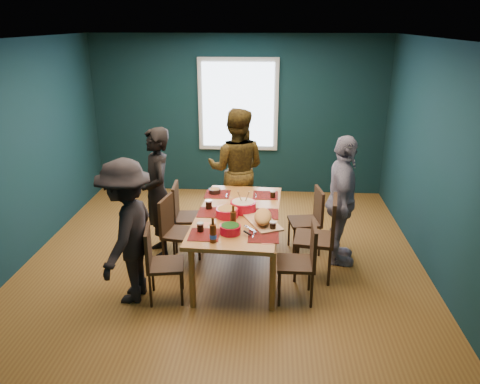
# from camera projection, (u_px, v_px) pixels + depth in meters

# --- Properties ---
(room) EXTENTS (5.01, 5.01, 2.71)m
(room) POSITION_uv_depth(u_px,v_px,m) (226.00, 149.00, 5.89)
(room) COLOR brown
(room) RESTS_ON ground
(dining_table) EXTENTS (1.06, 1.96, 0.73)m
(dining_table) POSITION_uv_depth(u_px,v_px,m) (238.00, 218.00, 5.60)
(dining_table) COLOR #AB6433
(dining_table) RESTS_ON floor
(chair_left_far) EXTENTS (0.43, 0.43, 0.90)m
(chair_left_far) POSITION_uv_depth(u_px,v_px,m) (184.00, 211.00, 6.17)
(chair_left_far) COLOR black
(chair_left_far) RESTS_ON floor
(chair_left_mid) EXTENTS (0.46, 0.46, 0.89)m
(chair_left_mid) POSITION_uv_depth(u_px,v_px,m) (174.00, 227.00, 5.72)
(chair_left_mid) COLOR black
(chair_left_mid) RESTS_ON floor
(chair_left_near) EXTENTS (0.44, 0.44, 0.85)m
(chair_left_near) POSITION_uv_depth(u_px,v_px,m) (158.00, 258.00, 5.01)
(chair_left_near) COLOR black
(chair_left_near) RESTS_ON floor
(chair_right_far) EXTENTS (0.45, 0.45, 0.86)m
(chair_right_far) POSITION_uv_depth(u_px,v_px,m) (311.00, 216.00, 6.08)
(chair_right_far) COLOR black
(chair_right_far) RESTS_ON floor
(chair_right_mid) EXTENTS (0.51, 0.51, 1.01)m
(chair_right_mid) POSITION_uv_depth(u_px,v_px,m) (323.00, 232.00, 5.42)
(chair_right_mid) COLOR black
(chair_right_mid) RESTS_ON floor
(chair_right_near) EXTENTS (0.40, 0.40, 0.88)m
(chair_right_near) POSITION_uv_depth(u_px,v_px,m) (304.00, 257.00, 5.00)
(chair_right_near) COLOR black
(chair_right_near) RESTS_ON floor
(person_far_left) EXTENTS (0.61, 0.72, 1.68)m
(person_far_left) POSITION_uv_depth(u_px,v_px,m) (158.00, 193.00, 5.89)
(person_far_left) COLOR black
(person_far_left) RESTS_ON floor
(person_back) EXTENTS (0.91, 0.74, 1.76)m
(person_back) POSITION_uv_depth(u_px,v_px,m) (237.00, 169.00, 6.71)
(person_back) COLOR black
(person_back) RESTS_ON floor
(person_right) EXTENTS (0.45, 0.98, 1.63)m
(person_right) POSITION_uv_depth(u_px,v_px,m) (342.00, 201.00, 5.70)
(person_right) COLOR silver
(person_right) RESTS_ON floor
(person_near_left) EXTENTS (0.68, 1.07, 1.59)m
(person_near_left) POSITION_uv_depth(u_px,v_px,m) (127.00, 232.00, 4.93)
(person_near_left) COLOR black
(person_near_left) RESTS_ON floor
(bowl_salad) EXTENTS (0.26, 0.26, 0.11)m
(bowl_salad) POSITION_uv_depth(u_px,v_px,m) (227.00, 212.00, 5.46)
(bowl_salad) COLOR red
(bowl_salad) RESTS_ON dining_table
(bowl_dumpling) EXTENTS (0.31, 0.31, 0.29)m
(bowl_dumpling) POSITION_uv_depth(u_px,v_px,m) (243.00, 206.00, 5.61)
(bowl_dumpling) COLOR red
(bowl_dumpling) RESTS_ON dining_table
(bowl_herbs) EXTENTS (0.23, 0.23, 0.10)m
(bowl_herbs) POSITION_uv_depth(u_px,v_px,m) (230.00, 229.00, 5.03)
(bowl_herbs) COLOR red
(bowl_herbs) RESTS_ON dining_table
(cutting_board) EXTENTS (0.48, 0.69, 0.15)m
(cutting_board) POSITION_uv_depth(u_px,v_px,m) (263.00, 218.00, 5.27)
(cutting_board) COLOR tan
(cutting_board) RESTS_ON dining_table
(small_bowl) EXTENTS (0.16, 0.16, 0.07)m
(small_bowl) POSITION_uv_depth(u_px,v_px,m) (215.00, 191.00, 6.20)
(small_bowl) COLOR black
(small_bowl) RESTS_ON dining_table
(beer_bottle_a) EXTENTS (0.07, 0.07, 0.27)m
(beer_bottle_a) POSITION_uv_depth(u_px,v_px,m) (213.00, 233.00, 4.82)
(beer_bottle_a) COLOR #47210C
(beer_bottle_a) RESTS_ON dining_table
(beer_bottle_b) EXTENTS (0.07, 0.07, 0.26)m
(beer_bottle_b) POSITION_uv_depth(u_px,v_px,m) (233.00, 219.00, 5.16)
(beer_bottle_b) COLOR #47210C
(beer_bottle_b) RESTS_ON dining_table
(cola_glass_a) EXTENTS (0.08, 0.08, 0.11)m
(cola_glass_a) POSITION_uv_depth(u_px,v_px,m) (200.00, 227.00, 5.07)
(cola_glass_a) COLOR black
(cola_glass_a) RESTS_ON dining_table
(cola_glass_b) EXTENTS (0.07, 0.07, 0.10)m
(cola_glass_b) POSITION_uv_depth(u_px,v_px,m) (273.00, 225.00, 5.11)
(cola_glass_b) COLOR black
(cola_glass_b) RESTS_ON dining_table
(cola_glass_c) EXTENTS (0.07, 0.07, 0.10)m
(cola_glass_c) POSITION_uv_depth(u_px,v_px,m) (273.00, 194.00, 6.04)
(cola_glass_c) COLOR black
(cola_glass_c) RESTS_ON dining_table
(cola_glass_d) EXTENTS (0.08, 0.08, 0.11)m
(cola_glass_d) POSITION_uv_depth(u_px,v_px,m) (209.00, 204.00, 5.68)
(cola_glass_d) COLOR black
(cola_glass_d) RESTS_ON dining_table
(napkin_a) EXTENTS (0.17, 0.17, 0.00)m
(napkin_a) POSITION_uv_depth(u_px,v_px,m) (272.00, 211.00, 5.64)
(napkin_a) COLOR #DE765D
(napkin_a) RESTS_ON dining_table
(napkin_b) EXTENTS (0.14, 0.14, 0.00)m
(napkin_b) POSITION_uv_depth(u_px,v_px,m) (203.00, 224.00, 5.27)
(napkin_b) COLOR #DE765D
(napkin_b) RESTS_ON dining_table
(napkin_c) EXTENTS (0.14, 0.14, 0.00)m
(napkin_c) POSITION_uv_depth(u_px,v_px,m) (267.00, 242.00, 4.86)
(napkin_c) COLOR #DE765D
(napkin_c) RESTS_ON dining_table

